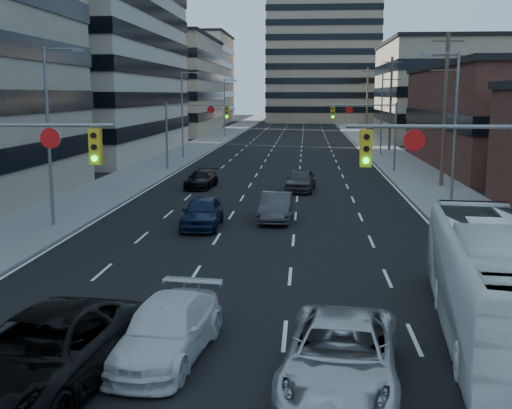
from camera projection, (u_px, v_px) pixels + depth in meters
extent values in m
cube|color=black|center=(296.00, 125.00, 140.03)|extent=(18.00, 300.00, 0.02)
cube|color=slate|center=(243.00, 125.00, 140.90)|extent=(5.00, 300.00, 0.15)
cube|color=slate|center=(348.00, 125.00, 139.14)|extent=(5.00, 300.00, 0.15)
cube|color=#ADA089|center=(42.00, 27.00, 70.95)|extent=(26.00, 34.00, 28.00)
cube|color=gray|center=(154.00, 87.00, 111.04)|extent=(20.00, 30.00, 16.00)
cube|color=gray|center=(459.00, 92.00, 95.67)|extent=(22.00, 28.00, 14.00)
cube|color=gray|center=(323.00, 0.00, 154.29)|extent=(26.00, 26.00, 58.00)
cube|color=#ADA089|center=(177.00, 80.00, 150.30)|extent=(24.00, 24.00, 20.00)
cube|color=gray|center=(446.00, 97.00, 136.56)|extent=(22.00, 22.00, 12.00)
cylinder|color=slate|center=(11.00, 125.00, 19.71)|extent=(6.50, 0.12, 0.12)
cube|color=gold|center=(96.00, 147.00, 19.61)|extent=(0.35, 0.28, 1.10)
cylinder|color=black|center=(93.00, 135.00, 19.40)|extent=(0.18, 0.06, 0.18)
cylinder|color=black|center=(94.00, 147.00, 19.46)|extent=(0.18, 0.06, 0.18)
cylinder|color=#0CE526|center=(94.00, 159.00, 19.52)|extent=(0.18, 0.06, 0.18)
cylinder|color=white|center=(50.00, 138.00, 19.65)|extent=(0.64, 0.06, 0.64)
cylinder|color=slate|center=(458.00, 127.00, 18.67)|extent=(6.50, 0.12, 0.12)
cube|color=gold|center=(366.00, 148.00, 18.99)|extent=(0.35, 0.28, 1.10)
cylinder|color=black|center=(367.00, 137.00, 18.77)|extent=(0.18, 0.06, 0.18)
cylinder|color=black|center=(366.00, 149.00, 18.83)|extent=(0.18, 0.06, 0.18)
cylinder|color=#0CE526|center=(366.00, 161.00, 18.89)|extent=(0.18, 0.06, 0.18)
cylinder|color=white|center=(414.00, 140.00, 18.81)|extent=(0.64, 0.06, 0.64)
cylinder|color=slate|center=(167.00, 137.00, 56.78)|extent=(0.18, 0.18, 6.00)
cylinder|color=slate|center=(200.00, 105.00, 56.08)|extent=(6.00, 0.12, 0.12)
cube|color=gold|center=(227.00, 112.00, 56.00)|extent=(0.35, 0.28, 1.10)
cylinder|color=black|center=(227.00, 108.00, 55.79)|extent=(0.18, 0.06, 0.18)
cylinder|color=black|center=(227.00, 112.00, 55.85)|extent=(0.18, 0.06, 0.18)
cylinder|color=#0CE526|center=(227.00, 116.00, 55.91)|extent=(0.18, 0.06, 0.18)
cylinder|color=white|center=(211.00, 109.00, 56.04)|extent=(0.64, 0.06, 0.64)
cylinder|color=slate|center=(395.00, 138.00, 55.25)|extent=(0.18, 0.18, 6.00)
cylinder|color=slate|center=(361.00, 105.00, 55.00)|extent=(6.00, 0.12, 0.12)
cube|color=gold|center=(333.00, 113.00, 55.30)|extent=(0.35, 0.28, 1.10)
cylinder|color=black|center=(333.00, 109.00, 55.08)|extent=(0.18, 0.06, 0.18)
cylinder|color=black|center=(333.00, 113.00, 55.14)|extent=(0.18, 0.06, 0.18)
cylinder|color=#0CE526|center=(333.00, 117.00, 55.20)|extent=(0.18, 0.06, 0.18)
cylinder|color=white|center=(349.00, 110.00, 55.12)|extent=(0.64, 0.06, 0.64)
cylinder|color=#4C3D2D|center=(445.00, 112.00, 45.82)|extent=(0.28, 0.28, 11.00)
cube|color=#4C3D2D|center=(448.00, 41.00, 44.98)|extent=(2.20, 0.10, 0.10)
cube|color=#4C3D2D|center=(447.00, 56.00, 45.15)|extent=(2.20, 0.10, 0.10)
cube|color=#4C3D2D|center=(447.00, 70.00, 45.32)|extent=(2.20, 0.10, 0.10)
cylinder|color=#4C3D2D|center=(391.00, 105.00, 75.29)|extent=(0.28, 0.28, 11.00)
cube|color=#4C3D2D|center=(392.00, 62.00, 74.45)|extent=(2.20, 0.10, 0.10)
cube|color=#4C3D2D|center=(392.00, 71.00, 74.62)|extent=(2.20, 0.10, 0.10)
cube|color=#4C3D2D|center=(392.00, 80.00, 74.79)|extent=(2.20, 0.10, 0.10)
cylinder|color=#4C3D2D|center=(367.00, 102.00, 104.76)|extent=(0.28, 0.28, 11.00)
cube|color=#4C3D2D|center=(368.00, 71.00, 103.93)|extent=(2.20, 0.10, 0.10)
cube|color=#4C3D2D|center=(368.00, 77.00, 104.10)|extent=(2.20, 0.10, 0.10)
cube|color=#4C3D2D|center=(368.00, 84.00, 104.27)|extent=(2.20, 0.10, 0.10)
cylinder|color=slate|center=(49.00, 139.00, 32.00)|extent=(0.16, 0.16, 9.00)
cylinder|color=slate|center=(62.00, 49.00, 31.19)|extent=(1.80, 0.10, 0.10)
cube|color=slate|center=(78.00, 51.00, 31.14)|extent=(0.50, 0.22, 0.14)
cylinder|color=slate|center=(182.00, 116.00, 66.39)|extent=(0.16, 0.16, 9.00)
cylinder|color=slate|center=(190.00, 73.00, 65.57)|extent=(1.80, 0.10, 0.10)
cube|color=slate|center=(198.00, 73.00, 65.52)|extent=(0.50, 0.22, 0.14)
cylinder|color=slate|center=(225.00, 108.00, 100.77)|extent=(0.16, 0.16, 9.00)
cylinder|color=slate|center=(230.00, 80.00, 99.96)|extent=(1.80, 0.10, 0.10)
cube|color=slate|center=(235.00, 80.00, 99.91)|extent=(0.50, 0.22, 0.14)
cylinder|color=slate|center=(455.00, 135.00, 35.31)|extent=(0.16, 0.16, 9.00)
cylinder|color=slate|center=(442.00, 53.00, 34.63)|extent=(1.80, 0.10, 0.10)
cube|color=slate|center=(427.00, 55.00, 34.70)|extent=(0.50, 0.22, 0.14)
cylinder|color=slate|center=(382.00, 115.00, 69.69)|extent=(0.16, 0.16, 9.00)
cylinder|color=slate|center=(375.00, 74.00, 69.01)|extent=(1.80, 0.10, 0.10)
cube|color=slate|center=(367.00, 74.00, 69.09)|extent=(0.50, 0.22, 0.14)
imported|color=black|center=(44.00, 353.00, 14.64)|extent=(3.83, 6.80, 1.79)
imported|color=silver|center=(166.00, 330.00, 16.53)|extent=(2.69, 5.30, 1.48)
imported|color=#B2B1B6|center=(341.00, 355.00, 14.80)|extent=(3.24, 5.92, 1.57)
imported|color=white|center=(495.00, 283.00, 17.68)|extent=(3.90, 11.73, 3.21)
imported|color=#0D1835|center=(202.00, 212.00, 32.62)|extent=(1.94, 4.68, 1.58)
imported|color=#363639|center=(276.00, 207.00, 34.42)|extent=(1.72, 4.59, 1.50)
imported|color=black|center=(201.00, 179.00, 46.41)|extent=(2.15, 4.56, 1.29)
imported|color=#363639|center=(301.00, 180.00, 44.89)|extent=(2.32, 4.81, 1.58)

